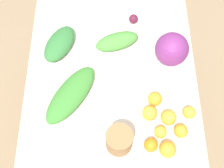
# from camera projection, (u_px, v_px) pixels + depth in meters

# --- Properties ---
(ground_plane) EXTENTS (8.00, 8.00, 0.00)m
(ground_plane) POSITION_uv_depth(u_px,v_px,m) (112.00, 130.00, 2.39)
(ground_plane) COLOR #937A5B
(dining_table) EXTENTS (1.28, 0.95, 0.75)m
(dining_table) POSITION_uv_depth(u_px,v_px,m) (112.00, 93.00, 1.81)
(dining_table) COLOR silver
(dining_table) RESTS_ON ground_plane
(cabbage_purple) EXTENTS (0.19, 0.19, 0.19)m
(cabbage_purple) POSITION_uv_depth(u_px,v_px,m) (172.00, 49.00, 1.72)
(cabbage_purple) COLOR #7A2D75
(cabbage_purple) RESTS_ON dining_table
(paper_bag) EXTENTS (0.13, 0.13, 0.13)m
(paper_bag) POSITION_uv_depth(u_px,v_px,m) (120.00, 140.00, 1.51)
(paper_bag) COLOR #997047
(paper_bag) RESTS_ON dining_table
(greens_bunch_scallion) EXTENTS (0.41, 0.33, 0.07)m
(greens_bunch_scallion) POSITION_uv_depth(u_px,v_px,m) (71.00, 94.00, 1.66)
(greens_bunch_scallion) COLOR #3D8433
(greens_bunch_scallion) RESTS_ON dining_table
(greens_bunch_kale) EXTENTS (0.19, 0.28, 0.08)m
(greens_bunch_kale) POSITION_uv_depth(u_px,v_px,m) (118.00, 41.00, 1.81)
(greens_bunch_kale) COLOR #4C933D
(greens_bunch_kale) RESTS_ON dining_table
(greens_bunch_chard) EXTENTS (0.30, 0.24, 0.08)m
(greens_bunch_chard) POSITION_uv_depth(u_px,v_px,m) (60.00, 44.00, 1.81)
(greens_bunch_chard) COLOR #337538
(greens_bunch_chard) RESTS_ON dining_table
(beet_root) EXTENTS (0.06, 0.06, 0.06)m
(beet_root) POSITION_uv_depth(u_px,v_px,m) (134.00, 19.00, 1.90)
(beet_root) COLOR #5B1933
(beet_root) RESTS_ON dining_table
(orange_0) EXTENTS (0.08, 0.08, 0.08)m
(orange_0) POSITION_uv_depth(u_px,v_px,m) (169.00, 117.00, 1.60)
(orange_0) COLOR #F9A833
(orange_0) RESTS_ON dining_table
(orange_1) EXTENTS (0.08, 0.08, 0.08)m
(orange_1) POSITION_uv_depth(u_px,v_px,m) (156.00, 99.00, 1.65)
(orange_1) COLOR orange
(orange_1) RESTS_ON dining_table
(orange_2) EXTENTS (0.08, 0.08, 0.08)m
(orange_2) POSITION_uv_depth(u_px,v_px,m) (168.00, 149.00, 1.52)
(orange_2) COLOR orange
(orange_2) RESTS_ON dining_table
(orange_3) EXTENTS (0.08, 0.08, 0.08)m
(orange_3) POSITION_uv_depth(u_px,v_px,m) (150.00, 113.00, 1.61)
(orange_3) COLOR #F9A833
(orange_3) RESTS_ON dining_table
(orange_4) EXTENTS (0.07, 0.07, 0.07)m
(orange_4) POSITION_uv_depth(u_px,v_px,m) (190.00, 112.00, 1.61)
(orange_4) COLOR #F9A833
(orange_4) RESTS_ON dining_table
(orange_5) EXTENTS (0.07, 0.07, 0.07)m
(orange_5) POSITION_uv_depth(u_px,v_px,m) (152.00, 145.00, 1.53)
(orange_5) COLOR orange
(orange_5) RESTS_ON dining_table
(orange_6) EXTENTS (0.07, 0.07, 0.07)m
(orange_6) POSITION_uv_depth(u_px,v_px,m) (182.00, 131.00, 1.57)
(orange_6) COLOR orange
(orange_6) RESTS_ON dining_table
(orange_7) EXTENTS (0.06, 0.06, 0.06)m
(orange_7) POSITION_uv_depth(u_px,v_px,m) (161.00, 132.00, 1.57)
(orange_7) COLOR #F9A833
(orange_7) RESTS_ON dining_table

